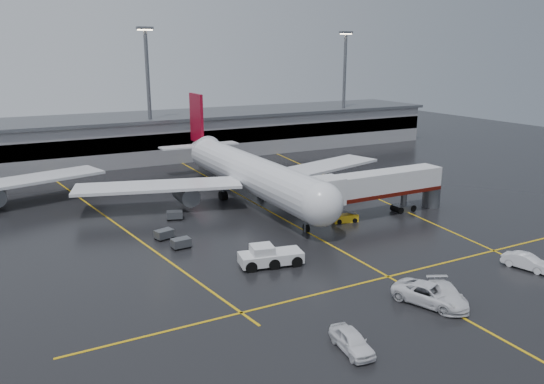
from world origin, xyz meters
TOP-DOWN VIEW (x-y plane):
  - ground at (0.00, 0.00)m, footprint 220.00×220.00m
  - apron_line_centre at (0.00, 0.00)m, footprint 0.25×90.00m
  - apron_line_stop at (0.00, -22.00)m, footprint 60.00×0.25m
  - apron_line_left at (-20.00, 10.00)m, footprint 9.99×69.35m
  - apron_line_right at (18.00, 10.00)m, footprint 7.57×69.64m
  - terminal at (0.00, 47.93)m, footprint 122.00×19.00m
  - light_mast_mid at (-5.00, 42.00)m, footprint 3.00×1.20m
  - light_mast_right at (40.00, 42.00)m, footprint 3.00×1.20m
  - main_airliner at (0.00, 9.70)m, footprint 48.80×45.60m
  - jet_bridge at (11.87, -6.00)m, footprint 19.90×3.40m
  - pushback_tractor at (-8.77, -14.11)m, footprint 6.72×3.79m
  - belt_loader at (6.38, -6.05)m, footprint 3.37×2.06m
  - service_van_a at (-0.61, -28.08)m, footprint 5.04×6.95m
  - service_van_b at (0.65, -28.77)m, footprint 4.28×5.84m
  - service_van_c at (13.36, -26.91)m, footprint 2.83×4.87m
  - service_van_d at (-10.85, -30.89)m, footprint 2.29×4.63m
  - baggage_cart_a at (-15.07, -5.29)m, footprint 2.10×1.47m
  - baggage_cart_b at (-15.84, -1.55)m, footprint 2.28×1.79m
  - baggage_cart_c at (-12.46, 5.00)m, footprint 2.30×1.86m

SIDE VIEW (x-z plane):
  - ground at x=0.00m, z-range 0.00..0.00m
  - apron_line_centre at x=0.00m, z-range 0.00..0.02m
  - apron_line_stop at x=0.00m, z-range 0.00..0.02m
  - apron_line_left at x=-20.00m, z-range 0.00..0.02m
  - apron_line_right at x=18.00m, z-range 0.00..0.02m
  - belt_loader at x=6.38m, z-range -0.51..1.49m
  - baggage_cart_a at x=-15.07m, z-range 0.07..1.19m
  - baggage_cart_b at x=-15.84m, z-range 0.07..1.19m
  - baggage_cart_c at x=-12.46m, z-range 0.07..1.19m
  - service_van_d at x=-10.85m, z-range 0.00..1.52m
  - service_van_c at x=13.36m, z-range 0.00..1.52m
  - service_van_b at x=0.65m, z-range 0.00..1.57m
  - service_van_a at x=-0.61m, z-range 0.00..1.76m
  - pushback_tractor at x=-8.77m, z-range -0.23..2.04m
  - jet_bridge at x=11.87m, z-range 0.91..6.96m
  - main_airliner at x=0.00m, z-range -2.84..11.26m
  - terminal at x=0.00m, z-range 0.02..8.62m
  - light_mast_mid at x=-5.00m, z-range 1.75..27.20m
  - light_mast_right at x=40.00m, z-range 1.75..27.20m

